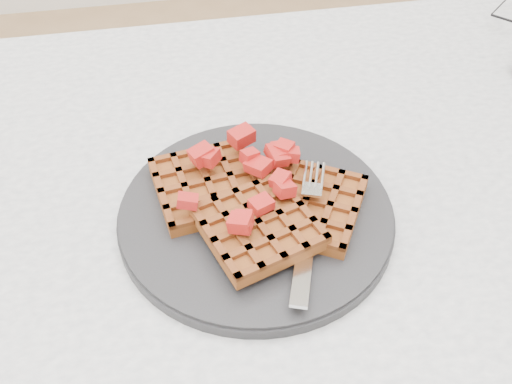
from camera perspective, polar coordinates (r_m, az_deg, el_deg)
table at (r=0.73m, az=10.71°, el=-5.50°), size 1.20×0.80×0.75m
plate at (r=0.59m, az=-0.00°, el=-2.18°), size 0.29×0.29×0.02m
waffles at (r=0.58m, az=0.09°, el=-1.16°), size 0.23×0.20×0.03m
strawberry_pile at (r=0.56m, az=-0.00°, el=1.01°), size 0.15×0.15×0.02m
fork at (r=0.56m, az=5.22°, el=-3.46°), size 0.08×0.18×0.02m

